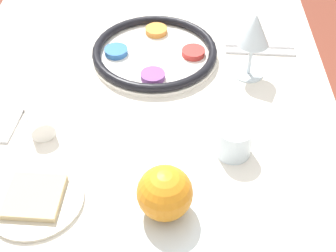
{
  "coord_description": "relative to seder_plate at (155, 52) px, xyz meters",
  "views": [
    {
      "loc": [
        0.6,
        0.08,
        1.41
      ],
      "look_at": [
        -0.04,
        0.06,
        0.78
      ],
      "focal_mm": 50.0,
      "sensor_mm": 36.0,
      "label": 1
    }
  ],
  "objects": [
    {
      "name": "fork_left",
      "position": [
        -0.06,
        0.26,
        -0.01
      ],
      "size": [
        0.03,
        0.17,
        0.01
      ],
      "color": "silver",
      "rests_on": "dining_table"
    },
    {
      "name": "seder_plate",
      "position": [
        0.0,
        0.0,
        0.0
      ],
      "size": [
        0.3,
        0.3,
        0.03
      ],
      "color": "silver",
      "rests_on": "dining_table"
    },
    {
      "name": "bread_plate",
      "position": [
        0.43,
        -0.19,
        -0.01
      ],
      "size": [
        0.17,
        0.17,
        0.02
      ],
      "color": "beige",
      "rests_on": "dining_table"
    },
    {
      "name": "orange_fruit",
      "position": [
        0.52,
        0.04,
        0.13
      ],
      "size": [
        0.08,
        0.08,
        0.08
      ],
      "color": "orange",
      "rests_on": "fruit_stand"
    },
    {
      "name": "spoon",
      "position": [
        0.22,
        -0.28,
        -0.01
      ],
      "size": [
        0.15,
        0.03,
        0.01
      ],
      "color": "silver",
      "rests_on": "dining_table"
    },
    {
      "name": "napkin_roll",
      "position": [
        0.21,
        -0.24,
        0.01
      ],
      "size": [
        0.17,
        0.11,
        0.05
      ],
      "color": "white",
      "rests_on": "dining_table"
    },
    {
      "name": "fruit_stand",
      "position": [
        0.55,
        0.08,
        0.07
      ],
      "size": [
        0.21,
        0.21,
        0.11
      ],
      "color": "silver",
      "rests_on": "dining_table"
    },
    {
      "name": "cup_mid",
      "position": [
        0.3,
        0.16,
        0.02
      ],
      "size": [
        0.07,
        0.07,
        0.06
      ],
      "color": "silver",
      "rests_on": "dining_table"
    },
    {
      "name": "wine_glass",
      "position": [
        0.06,
        0.22,
        0.1
      ],
      "size": [
        0.07,
        0.07,
        0.16
      ],
      "color": "silver",
      "rests_on": "dining_table"
    },
    {
      "name": "fork_right",
      "position": [
        -0.03,
        0.26,
        -0.01
      ],
      "size": [
        0.03,
        0.17,
        0.01
      ],
      "color": "silver",
      "rests_on": "dining_table"
    }
  ]
}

